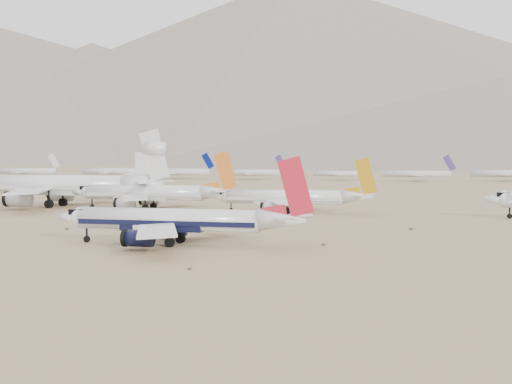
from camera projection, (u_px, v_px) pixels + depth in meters
ground at (184, 242)px, 124.48m from camera, size 7000.00×7000.00×0.00m
main_airliner at (179, 221)px, 120.30m from camera, size 42.98×41.98×15.17m
row2_gold_tail at (291, 198)px, 185.69m from camera, size 41.31×40.40×14.71m
row2_orange_tail at (151, 193)px, 198.06m from camera, size 45.91×44.91×16.38m
row2_white_trijet at (61, 185)px, 207.44m from camera, size 64.08×62.62×22.71m
distant_storage_row at (408, 173)px, 417.65m from camera, size 617.05×53.00×15.19m
mountain_range at (444, 81)px, 1696.17m from camera, size 7354.00×3024.00×470.00m
desert_scrub at (6, 254)px, 108.17m from camera, size 233.60×121.67×0.63m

